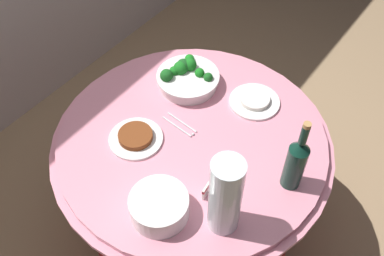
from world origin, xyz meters
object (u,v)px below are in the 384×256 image
broccoli_bowl (187,78)px  label_placard_front (221,162)px  food_plate_stir_fry (136,137)px  food_plate_rice (255,101)px  decorative_fruit_vase (225,198)px  label_placard_mid (206,190)px  wine_bottle (296,162)px  serving_tongs (180,126)px  plate_stack (159,206)px

broccoli_bowl → label_placard_front: 0.47m
broccoli_bowl → food_plate_stir_fry: (-0.38, -0.03, -0.03)m
food_plate_stir_fry → label_placard_front: (0.09, -0.35, 0.02)m
label_placard_front → food_plate_stir_fry: bearing=105.0°
food_plate_rice → decorative_fruit_vase: bearing=-159.4°
broccoli_bowl → label_placard_front: size_ratio=5.09×
food_plate_rice → label_placard_mid: (-0.51, -0.10, 0.02)m
decorative_fruit_vase → label_placard_mid: (0.05, 0.11, -0.13)m
food_plate_rice → label_placard_front: bearing=-169.1°
food_plate_rice → wine_bottle: bearing=-130.5°
wine_bottle → label_placard_mid: bearing=136.3°
serving_tongs → food_plate_rice: bearing=-30.5°
food_plate_stir_fry → label_placard_mid: 0.38m
decorative_fruit_vase → food_plate_rice: 0.62m
broccoli_bowl → plate_stack: bearing=-151.4°
decorative_fruit_vase → label_placard_front: decorative_fruit_vase is taller
food_plate_rice → plate_stack: bearing=-179.0°
label_placard_front → label_placard_mid: size_ratio=1.00×
label_placard_front → serving_tongs: bearing=74.1°
decorative_fruit_vase → serving_tongs: bearing=56.0°
decorative_fruit_vase → serving_tongs: size_ratio=2.03×
plate_stack → wine_bottle: 0.50m
broccoli_bowl → serving_tongs: size_ratio=1.67×
serving_tongs → food_plate_stir_fry: food_plate_stir_fry is taller
plate_stack → serving_tongs: bearing=27.3°
plate_stack → food_plate_stir_fry: bearing=55.2°
wine_bottle → decorative_fruit_vase: bearing=158.9°
food_plate_stir_fry → food_plate_rice: bearing=-30.9°
food_plate_stir_fry → label_placard_mid: label_placard_mid is taller
label_placard_front → label_placard_mid: bearing=-167.9°
wine_bottle → decorative_fruit_vase: (-0.29, 0.11, 0.03)m
plate_stack → food_plate_stir_fry: size_ratio=0.95×
decorative_fruit_vase → food_plate_rice: bearing=20.6°
serving_tongs → label_placard_front: size_ratio=3.05×
label_placard_mid → decorative_fruit_vase: bearing=-116.4°
food_plate_stir_fry → label_placard_front: 0.36m
wine_bottle → serving_tongs: 0.51m
plate_stack → food_plate_stir_fry: plate_stack is taller
plate_stack → label_placard_front: bearing=-11.3°
plate_stack → wine_bottle: (0.39, -0.31, 0.08)m
decorative_fruit_vase → label_placard_front: 0.27m
plate_stack → label_placard_front: plate_stack is taller
broccoli_bowl → wine_bottle: 0.66m
decorative_fruit_vase → food_plate_rice: (0.56, 0.21, -0.15)m
broccoli_bowl → wine_bottle: (-0.19, -0.62, 0.09)m
serving_tongs → food_plate_stir_fry: bearing=148.2°
wine_bottle → food_plate_stir_fry: 0.64m
serving_tongs → label_placard_front: bearing=-105.9°
plate_stack → serving_tongs: 0.41m
food_plate_rice → label_placard_front: label_placard_front is taller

